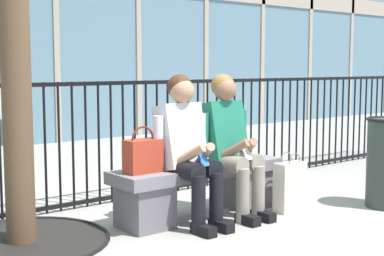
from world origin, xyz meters
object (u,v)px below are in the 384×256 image
at_px(seated_person_with_phone, 187,145).
at_px(handbag_on_bench, 143,155).
at_px(seated_person_companion, 230,140).
at_px(stone_bench, 199,185).
at_px(shopping_bag, 290,186).

relative_size(seated_person_with_phone, handbag_on_bench, 3.31).
height_order(seated_person_with_phone, seated_person_companion, same).
height_order(stone_bench, seated_person_companion, seated_person_companion).
xyz_separation_m(stone_bench, seated_person_with_phone, (-0.23, -0.13, 0.38)).
bearing_deg(seated_person_companion, handbag_on_bench, 171.70).
bearing_deg(seated_person_with_phone, seated_person_companion, 0.00).
distance_m(seated_person_companion, shopping_bag, 0.70).
distance_m(stone_bench, seated_person_companion, 0.46).
xyz_separation_m(seated_person_companion, shopping_bag, (0.50, -0.24, -0.43)).
distance_m(seated_person_companion, handbag_on_bench, 0.82).
relative_size(handbag_on_bench, shopping_bag, 0.70).
distance_m(seated_person_with_phone, shopping_bag, 1.08).
distance_m(stone_bench, shopping_bag, 0.82).
bearing_deg(stone_bench, shopping_bag, -26.94).
bearing_deg(seated_person_with_phone, stone_bench, 28.85).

